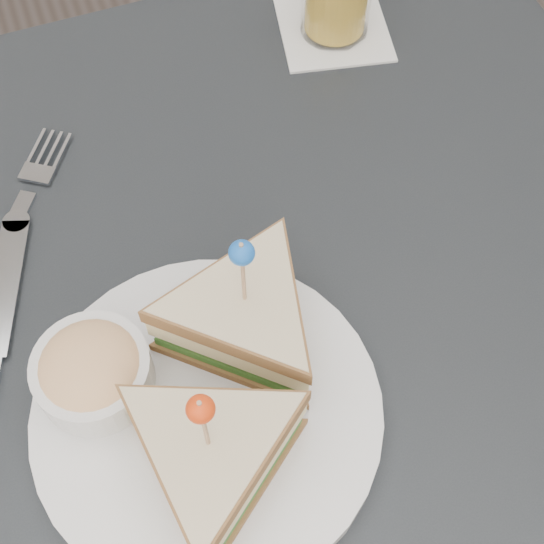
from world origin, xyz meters
The scene contains 4 objects.
ground_plane centered at (0.00, 0.00, 0.00)m, with size 3.50×3.50×0.00m, color #3F3833.
table centered at (0.00, 0.00, 0.67)m, with size 0.80×0.80×0.75m.
plate_meal centered at (-0.06, -0.06, 0.79)m, with size 0.30×0.29×0.15m.
cutlery_fork centered at (-0.17, 0.17, 0.75)m, with size 0.13×0.18×0.01m.
Camera 1 is at (-0.09, -0.26, 1.29)m, focal length 50.00 mm.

